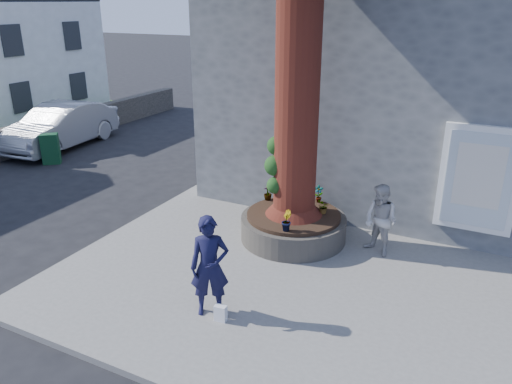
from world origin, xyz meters
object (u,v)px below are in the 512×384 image
at_px(planter, 293,226).
at_px(a_board_sign, 50,149).
at_px(car_silver, 61,126).
at_px(man, 210,266).
at_px(woman, 381,220).

distance_m(planter, a_board_sign, 9.56).
relative_size(planter, car_silver, 0.48).
bearing_deg(man, woman, 29.17).
distance_m(planter, man, 3.27).
bearing_deg(planter, man, -92.68).
bearing_deg(a_board_sign, car_silver, 87.90).
height_order(planter, man, man).
xyz_separation_m(car_silver, a_board_sign, (1.21, -1.61, -0.29)).
bearing_deg(planter, woman, 4.79).
xyz_separation_m(planter, a_board_sign, (-9.39, 1.79, 0.09)).
bearing_deg(woman, a_board_sign, -161.85).
height_order(planter, a_board_sign, a_board_sign).
bearing_deg(planter, car_silver, 162.19).
xyz_separation_m(planter, woman, (1.85, 0.15, 0.46)).
bearing_deg(man, car_silver, 117.50).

